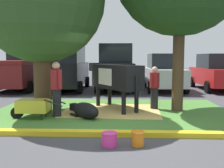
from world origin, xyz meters
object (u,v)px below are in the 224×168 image
object	(u,v)px
wheelbarrow	(33,106)
bucket_orange	(138,138)
cow_holstein	(114,77)
person_visitor_near	(56,88)
sedan_red	(216,72)
pickup_truck_maroon	(23,70)
calf_lying	(85,110)
suv_dark_grey	(116,67)
person_handler	(154,87)
bucket_pink	(109,139)
suv_black	(67,67)
sedan_silver	(164,73)

from	to	relation	value
wheelbarrow	bucket_orange	distance (m)	3.72
cow_holstein	wheelbarrow	size ratio (longest dim) A/B	1.76
person_visitor_near	sedan_red	distance (m)	10.09
cow_holstein	pickup_truck_maroon	world-z (taller)	pickup_truck_maroon
calf_lying	suv_dark_grey	xyz separation A→B (m)	(0.72, 6.97, 1.03)
person_handler	bucket_orange	world-z (taller)	person_handler
cow_holstein	person_visitor_near	bearing A→B (deg)	-143.62
bucket_pink	suv_dark_grey	size ratio (longest dim) A/B	0.07
bucket_pink	wheelbarrow	bearing A→B (deg)	136.57
calf_lying	bucket_orange	bearing A→B (deg)	-58.49
cow_holstein	person_handler	world-z (taller)	cow_holstein
bucket_pink	bucket_orange	distance (m)	0.59
pickup_truck_maroon	person_handler	bearing A→B (deg)	-39.86
person_visitor_near	suv_black	bearing A→B (deg)	99.75
bucket_pink	calf_lying	bearing A→B (deg)	109.69
bucket_pink	pickup_truck_maroon	world-z (taller)	pickup_truck_maroon
person_handler	suv_black	size ratio (longest dim) A/B	0.33
calf_lying	suv_black	world-z (taller)	suv_black
person_handler	suv_black	xyz separation A→B (m)	(-4.24, 5.33, 0.47)
person_visitor_near	suv_dark_grey	xyz separation A→B (m)	(1.59, 6.88, 0.36)
cow_holstein	person_handler	distance (m)	1.43
sedan_red	pickup_truck_maroon	bearing A→B (deg)	-179.92
person_handler	sedan_silver	size ratio (longest dim) A/B	0.34
cow_holstein	calf_lying	distance (m)	1.83
calf_lying	sedan_red	size ratio (longest dim) A/B	0.26
wheelbarrow	suv_black	size ratio (longest dim) A/B	0.34
calf_lying	suv_black	size ratio (longest dim) A/B	0.25
person_visitor_near	bucket_pink	distance (m)	3.14
sedan_red	bucket_pink	bearing A→B (deg)	-119.67
calf_lying	person_visitor_near	distance (m)	1.10
wheelbarrow	pickup_truck_maroon	xyz separation A→B (m)	(-3.14, 7.30, 0.73)
bucket_orange	sedan_red	size ratio (longest dim) A/B	0.07
person_handler	pickup_truck_maroon	world-z (taller)	pickup_truck_maroon
sedan_silver	sedan_red	xyz separation A→B (m)	(2.95, 0.29, 0.00)
calf_lying	suv_dark_grey	bearing A→B (deg)	84.06
sedan_red	wheelbarrow	bearing A→B (deg)	-137.02
person_handler	bucket_pink	xyz separation A→B (m)	(-1.36, -3.81, -0.65)
calf_lying	suv_black	xyz separation A→B (m)	(-2.01, 6.73, 1.03)
sedan_silver	calf_lying	bearing A→B (deg)	-116.09
person_handler	pickup_truck_maroon	xyz separation A→B (m)	(-6.90, 5.76, 0.31)
suv_black	person_visitor_near	bearing A→B (deg)	-80.25
bucket_orange	pickup_truck_maroon	distance (m)	11.36
cow_holstein	suv_black	world-z (taller)	suv_black
person_visitor_near	suv_dark_grey	world-z (taller)	suv_dark_grey
cow_holstein	sedan_silver	world-z (taller)	sedan_silver
bucket_orange	sedan_red	bearing A→B (deg)	62.92
bucket_orange	pickup_truck_maroon	world-z (taller)	pickup_truck_maroon
person_handler	sedan_red	bearing A→B (deg)	54.63
cow_holstein	wheelbarrow	distance (m)	2.90
pickup_truck_maroon	suv_black	world-z (taller)	suv_black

